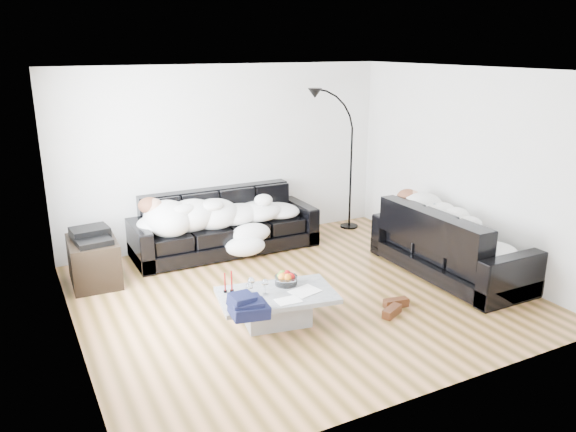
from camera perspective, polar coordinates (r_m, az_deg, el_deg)
name	(u,v)px	position (r m, az deg, el deg)	size (l,w,h in m)	color
ground	(300,295)	(6.76, 1.18, -7.98)	(5.00, 5.00, 0.00)	brown
wall_back	(227,155)	(8.32, -6.22, 6.14)	(5.00, 0.02, 2.60)	silver
wall_left	(64,219)	(5.62, -21.77, -0.33)	(0.02, 4.50, 2.60)	silver
wall_right	(466,168)	(7.80, 17.65, 4.71)	(0.02, 4.50, 2.60)	silver
ceiling	(301,70)	(6.13, 1.33, 14.62)	(5.00, 5.00, 0.00)	white
sofa_back	(225,223)	(8.04, -6.43, -0.67)	(2.62, 0.91, 0.86)	black
sofa_right	(451,241)	(7.50, 16.20, -2.50)	(2.17, 0.93, 0.88)	black
sleeper_back	(226,209)	(7.94, -6.35, 0.71)	(2.21, 0.76, 0.44)	white
sleeper_right	(452,226)	(7.43, 16.33, -0.98)	(1.86, 0.79, 0.45)	white
teal_cushion	(414,208)	(7.85, 12.71, 0.79)	(0.36, 0.30, 0.20)	#0A3C4B
coffee_table	(277,308)	(6.03, -1.14, -9.35)	(1.22, 0.71, 0.36)	#939699
fruit_bowl	(286,278)	(6.13, -0.20, -6.29)	(0.25, 0.25, 0.15)	white
wine_glass_a	(251,285)	(5.93, -3.76, -7.05)	(0.07, 0.07, 0.18)	white
wine_glass_b	(249,291)	(5.80, -3.94, -7.60)	(0.08, 0.08, 0.18)	white
wine_glass_c	(265,287)	(5.89, -2.34, -7.22)	(0.07, 0.07, 0.17)	white
candle_left	(225,283)	(5.96, -6.42, -6.78)	(0.04, 0.04, 0.21)	maroon
candle_right	(232,282)	(5.96, -5.75, -6.65)	(0.04, 0.04, 0.23)	maroon
newspaper_a	(305,291)	(5.99, 1.72, -7.62)	(0.30, 0.23, 0.01)	silver
newspaper_b	(288,300)	(5.78, 0.02, -8.57)	(0.25, 0.18, 0.01)	silver
navy_jacket	(243,298)	(5.46, -4.55, -8.26)	(0.38, 0.32, 0.19)	black
shoes	(394,307)	(6.45, 10.71, -9.06)	(0.48, 0.35, 0.11)	#472311
av_cabinet	(94,261)	(7.39, -19.12, -4.36)	(0.56, 0.82, 0.56)	black
stereo	(91,235)	(7.28, -19.38, -1.82)	(0.44, 0.34, 0.13)	black
floor_lamp	(351,168)	(8.98, 6.42, 4.92)	(0.72, 0.29, 1.98)	black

